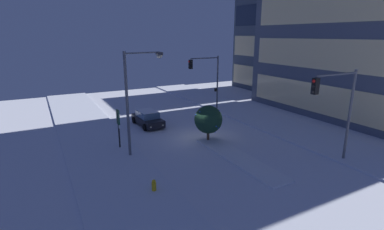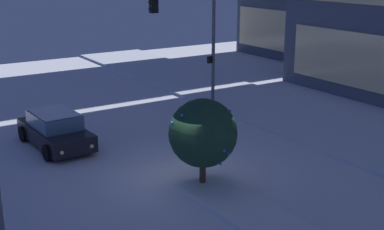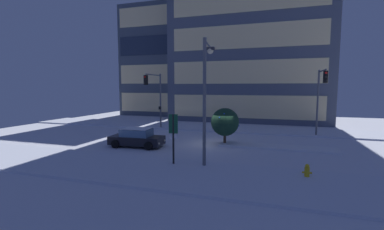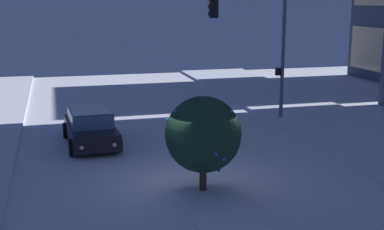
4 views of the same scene
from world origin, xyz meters
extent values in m
plane|color=silver|center=(0.00, 0.00, 0.00)|extent=(52.00, 52.00, 0.00)
cube|color=silver|center=(0.00, -8.37, 0.07)|extent=(52.00, 5.20, 0.14)
cube|color=silver|center=(0.00, 8.37, 0.07)|extent=(52.00, 5.20, 0.14)
cube|color=silver|center=(4.55, 0.06, 0.07)|extent=(9.00, 1.80, 0.14)
cube|color=#4C5466|center=(0.41, 19.88, 15.72)|extent=(21.64, 12.80, 31.43)
cube|color=#F9E09E|center=(0.41, 13.44, 2.25)|extent=(19.47, 0.10, 2.99)
cube|color=#F9E09E|center=(0.41, 13.44, 6.74)|extent=(19.47, 0.10, 2.99)
cube|color=#F9E09E|center=(0.41, 13.44, 11.23)|extent=(19.47, 0.10, 2.99)
cube|color=#F9E09E|center=(0.41, 13.44, 15.72)|extent=(19.47, 0.10, 2.99)
cube|color=#424C5B|center=(-16.28, 22.45, 9.22)|extent=(10.09, 8.75, 18.44)
cube|color=#F9E09E|center=(-16.28, 18.03, 2.31)|extent=(9.09, 0.10, 3.07)
cube|color=#F9E09E|center=(-16.28, 18.03, 6.92)|extent=(9.09, 0.10, 3.07)
cube|color=#232D42|center=(-16.28, 18.03, 11.53)|extent=(9.09, 0.10, 3.07)
cube|color=#F9E09E|center=(-16.28, 18.03, 16.14)|extent=(9.09, 0.10, 3.07)
cube|color=black|center=(-6.16, -2.89, 0.53)|extent=(4.36, 2.02, 0.66)
cube|color=slate|center=(-6.16, -2.89, 1.14)|extent=(2.39, 1.74, 0.60)
cube|color=white|center=(-6.16, -2.89, 1.47)|extent=(2.21, 1.62, 0.04)
sphere|color=#F9E5B2|center=(-4.05, -2.17, 0.50)|extent=(0.16, 0.16, 0.16)
sphere|color=#F9E5B2|center=(-3.98, -3.38, 0.50)|extent=(0.16, 0.16, 0.16)
cylinder|color=black|center=(-4.81, -1.92, 0.33)|extent=(0.67, 0.26, 0.66)
cylinder|color=black|center=(-4.71, -3.71, 0.33)|extent=(0.67, 0.26, 0.66)
cylinder|color=black|center=(-7.62, -2.07, 0.33)|extent=(0.67, 0.26, 0.66)
cylinder|color=black|center=(-7.52, -3.86, 0.33)|extent=(0.67, 0.26, 0.66)
cylinder|color=#565960|center=(-8.36, 6.57, 3.15)|extent=(0.18, 0.18, 6.31)
cylinder|color=#565960|center=(-8.36, 4.80, 6.11)|extent=(0.12, 3.53, 0.12)
cube|color=black|center=(-8.36, 3.04, 5.51)|extent=(0.32, 0.36, 1.00)
sphere|color=red|center=(-8.36, 2.85, 5.83)|extent=(0.20, 0.20, 0.20)
sphere|color=black|center=(-8.36, 2.85, 5.51)|extent=(0.20, 0.20, 0.20)
sphere|color=black|center=(-8.36, 2.85, 5.19)|extent=(0.20, 0.20, 0.20)
cube|color=black|center=(-8.36, 6.35, 2.40)|extent=(0.20, 0.24, 0.36)
cylinder|color=#565960|center=(8.24, 6.57, 3.21)|extent=(0.18, 0.18, 6.42)
cylinder|color=#565960|center=(8.24, 4.69, 6.22)|extent=(0.12, 3.76, 0.12)
cube|color=black|center=(8.24, 2.81, 5.62)|extent=(0.32, 0.36, 1.00)
sphere|color=red|center=(8.24, 2.62, 5.94)|extent=(0.20, 0.20, 0.20)
sphere|color=black|center=(8.24, 2.62, 5.62)|extent=(0.20, 0.20, 0.20)
sphere|color=black|center=(8.24, 2.62, 5.30)|extent=(0.20, 0.20, 0.20)
cylinder|color=#565960|center=(0.48, -6.66, 3.78)|extent=(0.20, 0.20, 7.57)
cylinder|color=#565960|center=(0.32, -5.34, 7.42)|extent=(0.43, 2.66, 0.10)
cube|color=#333338|center=(0.15, -4.01, 7.32)|extent=(0.56, 0.36, 0.20)
sphere|color=#F9E5B2|center=(0.15, -4.01, 7.19)|extent=(0.44, 0.44, 0.44)
cylinder|color=gold|center=(6.10, -6.96, 0.31)|extent=(0.26, 0.26, 0.62)
sphere|color=gold|center=(6.10, -6.96, 0.69)|extent=(0.22, 0.22, 0.22)
cylinder|color=gold|center=(5.92, -6.96, 0.34)|extent=(0.12, 0.10, 0.10)
cylinder|color=gold|center=(6.28, -6.96, 0.34)|extent=(0.12, 0.10, 0.10)
cylinder|color=black|center=(-1.37, -6.92, 1.58)|extent=(0.12, 0.12, 3.16)
cube|color=#144C2D|center=(-1.37, -6.92, 2.59)|extent=(0.55, 0.13, 1.16)
cube|color=white|center=(-1.37, -6.92, 1.83)|extent=(0.44, 0.11, 0.24)
cylinder|color=#473323|center=(0.44, 0.02, 0.46)|extent=(0.22, 0.22, 0.92)
sphere|color=#193823|center=(0.44, 0.02, 1.90)|extent=(2.32, 2.32, 2.32)
sphere|color=blue|center=(1.45, 0.35, 1.40)|extent=(0.10, 0.10, 0.10)
sphere|color=blue|center=(0.96, 0.72, 2.68)|extent=(0.10, 0.10, 0.10)
sphere|color=blue|center=(0.99, 0.36, 0.92)|extent=(0.10, 0.10, 0.10)
sphere|color=blue|center=(0.20, -1.02, 2.38)|extent=(0.10, 0.10, 0.10)
sphere|color=blue|center=(1.57, 0.08, 1.62)|extent=(0.10, 0.10, 0.10)
sphere|color=blue|center=(0.53, -0.85, 2.68)|extent=(0.10, 0.10, 0.10)
camera|label=1|loc=(20.22, -12.08, 8.63)|focal=27.46mm
camera|label=2|loc=(14.09, -9.15, 7.38)|focal=48.73mm
camera|label=3|loc=(4.51, -21.57, 4.76)|focal=24.87mm
camera|label=4|loc=(15.04, -4.19, 5.91)|focal=48.96mm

